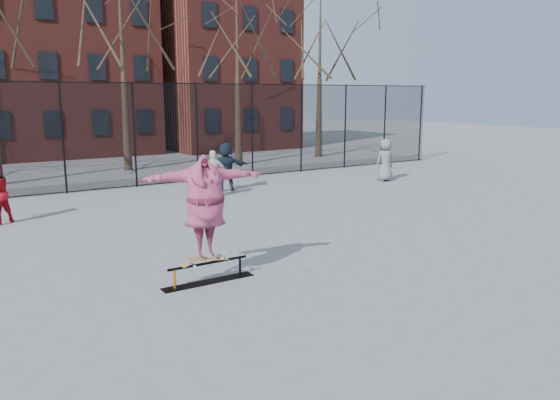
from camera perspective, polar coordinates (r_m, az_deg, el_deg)
ground at (r=10.00m, az=2.99°, el=-9.73°), size 100.00×100.00×0.00m
skate_rail at (r=10.59m, az=-7.48°, el=-7.70°), size 1.85×0.28×0.41m
skateboard at (r=10.49m, az=-7.67°, el=-6.16°), size 0.90×0.21×0.11m
skater at (r=10.24m, az=-7.82°, el=-0.72°), size 2.44×1.08×1.92m
bystander_white at (r=19.08m, az=-6.94°, el=2.73°), size 1.02×0.57×1.64m
bystander_navy at (r=20.32m, az=-5.67°, el=3.49°), size 1.76×0.95×1.81m
bystander_extra at (r=22.91m, az=10.95°, el=4.11°), size 0.90×0.63×1.74m
fence at (r=21.33m, az=-18.09°, el=6.47°), size 34.03×0.07×4.00m
tree_row at (r=25.54m, az=-21.96°, el=18.83°), size 33.66×7.46×10.67m
rowhouses at (r=34.22m, az=-23.18°, el=14.37°), size 29.00×7.00×13.00m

